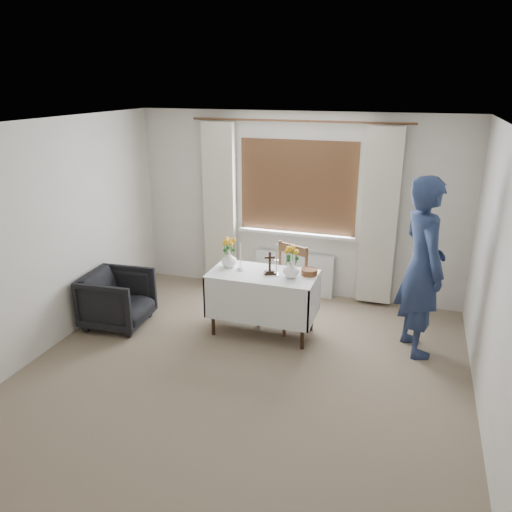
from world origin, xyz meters
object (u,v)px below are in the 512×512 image
(person, at_px, (422,267))
(armchair, at_px, (118,299))
(wooden_cross, at_px, (270,263))
(flower_vase_left, at_px, (229,259))
(flower_vase_right, at_px, (291,269))
(altar_table, at_px, (263,303))
(wooden_chair, at_px, (282,288))

(person, bearing_deg, armchair, 74.58)
(armchair, height_order, wooden_cross, wooden_cross)
(flower_vase_left, distance_m, flower_vase_right, 0.79)
(flower_vase_left, bearing_deg, person, 1.79)
(altar_table, relative_size, flower_vase_left, 6.53)
(wooden_chair, relative_size, armchair, 1.36)
(altar_table, height_order, wooden_cross, wooden_cross)
(altar_table, xyz_separation_m, person, (1.73, 0.15, 0.60))
(wooden_chair, xyz_separation_m, person, (1.56, -0.09, 0.48))
(wooden_cross, bearing_deg, flower_vase_right, -27.81)
(wooden_chair, height_order, armchair, wooden_chair)
(wooden_chair, bearing_deg, flower_vase_right, -34.02)
(wooden_cross, relative_size, flower_vase_left, 1.43)
(altar_table, height_order, flower_vase_right, flower_vase_right)
(armchair, height_order, flower_vase_left, flower_vase_left)
(wooden_chair, xyz_separation_m, armchair, (-1.92, -0.60, -0.17))
(flower_vase_right, bearing_deg, person, 6.89)
(wooden_cross, bearing_deg, wooden_chair, 46.48)
(person, relative_size, flower_vase_left, 10.37)
(wooden_chair, distance_m, wooden_cross, 0.47)
(flower_vase_left, bearing_deg, armchair, -161.62)
(person, bearing_deg, wooden_chair, 62.95)
(armchair, distance_m, person, 3.58)
(wooden_chair, bearing_deg, person, 19.88)
(flower_vase_left, bearing_deg, flower_vase_right, -7.28)
(altar_table, xyz_separation_m, flower_vase_right, (0.34, -0.02, 0.48))
(altar_table, bearing_deg, flower_vase_right, -3.23)
(altar_table, height_order, wooden_chair, wooden_chair)
(person, distance_m, flower_vase_left, 2.18)
(person, xyz_separation_m, wooden_cross, (-1.65, -0.15, -0.09))
(armchair, xyz_separation_m, wooden_cross, (1.83, 0.35, 0.56))
(wooden_cross, bearing_deg, altar_table, 155.81)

